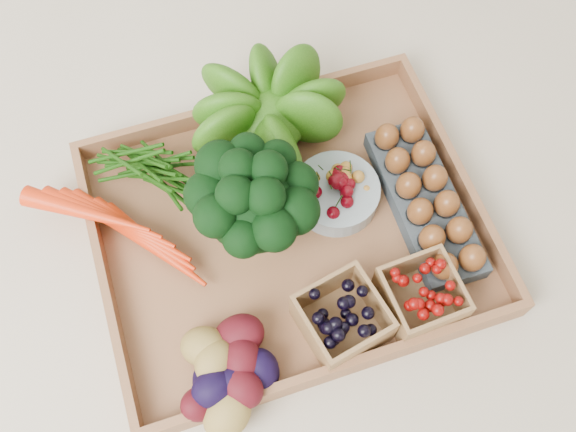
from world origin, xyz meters
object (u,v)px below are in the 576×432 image
object	(u,v)px
cherry_bowl	(336,193)
egg_carton	(424,203)
tray	(288,231)
broccoli	(255,216)

from	to	relation	value
cherry_bowl	egg_carton	size ratio (longest dim) A/B	0.49
tray	broccoli	distance (m)	0.09
egg_carton	tray	bearing A→B (deg)	172.84
tray	broccoli	size ratio (longest dim) A/B	3.13
cherry_bowl	egg_carton	xyz separation A→B (m)	(0.12, -0.05, -0.00)
tray	egg_carton	world-z (taller)	egg_carton
tray	cherry_bowl	xyz separation A→B (m)	(0.08, 0.03, 0.02)
tray	egg_carton	bearing A→B (deg)	-8.17
egg_carton	cherry_bowl	bearing A→B (deg)	156.21
cherry_bowl	egg_carton	bearing A→B (deg)	-24.81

